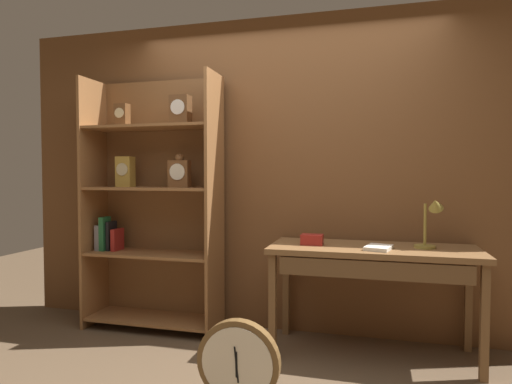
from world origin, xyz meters
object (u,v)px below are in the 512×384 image
desk_lamp (431,220)px  toolbox_small (312,240)px  workbench (373,260)px  round_clock_large (239,365)px  bookshelf (153,204)px  open_repair_manual (379,248)px

desk_lamp → toolbox_small: 0.84m
desk_lamp → workbench: bearing=-175.1°
round_clock_large → toolbox_small: bearing=74.2°
bookshelf → workbench: 1.84m
workbench → open_repair_manual: size_ratio=6.65×
desk_lamp → round_clock_large: 1.64m
bookshelf → round_clock_large: 1.74m
workbench → open_repair_manual: 0.14m
toolbox_small → open_repair_manual: 0.48m
toolbox_small → round_clock_large: size_ratio=0.31×
bookshelf → desk_lamp: (2.19, -0.11, -0.07)m
round_clock_large → workbench: bearing=53.6°
desk_lamp → round_clock_large: bearing=-137.9°
round_clock_large → desk_lamp: bearing=42.1°
desk_lamp → open_repair_manual: 0.41m
bookshelf → desk_lamp: bookshelf is taller
bookshelf → toolbox_small: bookshelf is taller
toolbox_small → open_repair_manual: (0.47, -0.08, -0.03)m
workbench → round_clock_large: 1.26m
bookshelf → desk_lamp: bearing=-3.0°
round_clock_large → open_repair_manual: bearing=49.6°
bookshelf → round_clock_large: bookshelf is taller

